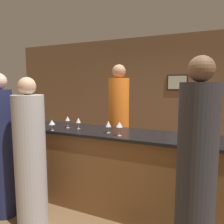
{
  "coord_description": "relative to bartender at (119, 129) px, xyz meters",
  "views": [
    {
      "loc": [
        1.13,
        -2.63,
        1.7
      ],
      "look_at": [
        -0.1,
        0.1,
        1.32
      ],
      "focal_mm": 35.0,
      "sensor_mm": 36.0,
      "label": 1
    }
  ],
  "objects": [
    {
      "name": "guest_2",
      "position": [
        -0.99,
        -1.47,
        -0.08
      ],
      "size": [
        0.29,
        0.29,
        1.84
      ],
      "color": "#1E234C",
      "rests_on": "ground_plane"
    },
    {
      "name": "wine_glass_0",
      "position": [
        0.2,
        -0.83,
        0.24
      ],
      "size": [
        0.07,
        0.07,
        0.16
      ],
      "color": "silver",
      "rests_on": "bar_counter"
    },
    {
      "name": "guest_0",
      "position": [
        -0.52,
        -1.48,
        -0.13
      ],
      "size": [
        0.36,
        0.36,
        1.79
      ],
      "color": "#B2B2B7",
      "rests_on": "ground_plane"
    },
    {
      "name": "wine_bottle_1",
      "position": [
        -1.05,
        -0.89,
        0.22
      ],
      "size": [
        0.08,
        0.08,
        0.26
      ],
      "color": "black",
      "rests_on": "bar_counter"
    },
    {
      "name": "bar_counter",
      "position": [
        0.26,
        -0.72,
        -0.41
      ],
      "size": [
        2.97,
        0.68,
        1.07
      ],
      "color": "brown",
      "rests_on": "ground_plane"
    },
    {
      "name": "bartender",
      "position": [
        0.0,
        0.0,
        0.0
      ],
      "size": [
        0.34,
        0.34,
        2.03
      ],
      "rotation": [
        0.0,
        0.0,
        3.14
      ],
      "color": "orange",
      "rests_on": "ground_plane"
    },
    {
      "name": "wine_glass_3",
      "position": [
        0.39,
        -0.92,
        0.26
      ],
      "size": [
        0.08,
        0.08,
        0.17
      ],
      "color": "silver",
      "rests_on": "bar_counter"
    },
    {
      "name": "wine_glass_7",
      "position": [
        -0.58,
        -1.0,
        0.23
      ],
      "size": [
        0.08,
        0.08,
        0.15
      ],
      "color": "silver",
      "rests_on": "bar_counter"
    },
    {
      "name": "wine_glass_4",
      "position": [
        -0.3,
        -0.76,
        0.24
      ],
      "size": [
        0.07,
        0.07,
        0.16
      ],
      "color": "silver",
      "rests_on": "bar_counter"
    },
    {
      "name": "wine_glass_2",
      "position": [
        1.23,
        -0.83,
        0.26
      ],
      "size": [
        0.07,
        0.07,
        0.18
      ],
      "color": "silver",
      "rests_on": "bar_counter"
    },
    {
      "name": "wine_glass_1",
      "position": [
        -0.49,
        -0.77,
        0.25
      ],
      "size": [
        0.07,
        0.07,
        0.17
      ],
      "color": "silver",
      "rests_on": "bar_counter"
    },
    {
      "name": "guest_1",
      "position": [
        1.31,
        -1.48,
        -0.05
      ],
      "size": [
        0.32,
        0.32,
        1.93
      ],
      "color": "#2D2D33",
      "rests_on": "ground_plane"
    },
    {
      "name": "ground_plane",
      "position": [
        0.26,
        -0.72,
        -0.95
      ],
      "size": [
        14.0,
        14.0,
        0.0
      ],
      "primitive_type": "plane",
      "color": "brown"
    },
    {
      "name": "wine_glass_6",
      "position": [
        -0.93,
        -0.82,
        0.25
      ],
      "size": [
        0.08,
        0.08,
        0.17
      ],
      "color": "silver",
      "rests_on": "bar_counter"
    },
    {
      "name": "wine_bottle_0",
      "position": [
        1.25,
        -0.48,
        0.24
      ],
      "size": [
        0.08,
        0.08,
        0.31
      ],
      "color": "black",
      "rests_on": "bar_counter"
    },
    {
      "name": "wine_glass_5",
      "position": [
        1.42,
        -0.81,
        0.23
      ],
      "size": [
        0.08,
        0.08,
        0.15
      ],
      "color": "silver",
      "rests_on": "bar_counter"
    },
    {
      "name": "back_wall",
      "position": [
        0.26,
        1.71,
        0.45
      ],
      "size": [
        8.0,
        0.08,
        2.8
      ],
      "color": "brown",
      "rests_on": "ground_plane"
    }
  ]
}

